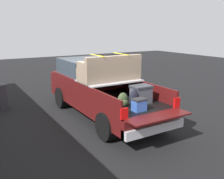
{
  "coord_description": "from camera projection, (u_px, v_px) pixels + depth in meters",
  "views": [
    {
      "loc": [
        -7.4,
        4.12,
        3.03
      ],
      "look_at": [
        -0.6,
        0.0,
        1.1
      ],
      "focal_mm": 40.29,
      "sensor_mm": 36.0,
      "label": 1
    }
  ],
  "objects": [
    {
      "name": "ground_plane",
      "position": [
        103.0,
        116.0,
        8.94
      ],
      "size": [
        40.0,
        40.0,
        0.0
      ],
      "primitive_type": "plane",
      "color": "black"
    },
    {
      "name": "pickup_truck",
      "position": [
        98.0,
        87.0,
        9.02
      ],
      "size": [
        6.05,
        2.06,
        2.23
      ],
      "color": "#470F0F",
      "rests_on": "ground_plane"
    },
    {
      "name": "trash_can",
      "position": [
        0.0,
        96.0,
        9.63
      ],
      "size": [
        0.6,
        0.6,
        0.98
      ],
      "color": "#2D2D33",
      "rests_on": "ground_plane"
    }
  ]
}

